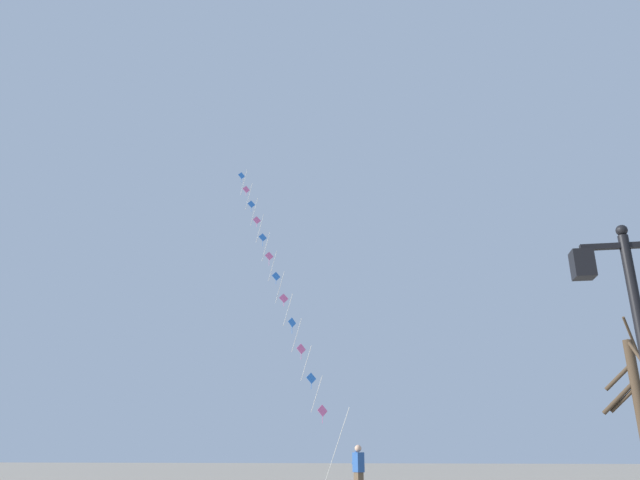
{
  "coord_description": "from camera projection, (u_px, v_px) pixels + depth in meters",
  "views": [
    {
      "loc": [
        -1.06,
        -1.76,
        1.43
      ],
      "look_at": [
        -4.4,
        19.91,
        9.43
      ],
      "focal_mm": 32.96,
      "sensor_mm": 36.0,
      "label": 1
    }
  ],
  "objects": [
    {
      "name": "kite_train",
      "position": [
        277.0,
        278.0,
        28.82
      ],
      "size": [
        7.74,
        10.09,
        17.87
      ],
      "color": "brown",
      "rests_on": "ground_plane"
    },
    {
      "name": "kite_flyer",
      "position": [
        358.0,
        471.0,
        18.81
      ],
      "size": [
        0.47,
        0.6,
        1.71
      ],
      "rotation": [
        0.0,
        0.0,
        2.15
      ],
      "color": "brown",
      "rests_on": "ground_plane"
    },
    {
      "name": "bare_tree",
      "position": [
        639.0,
        415.0,
        16.23
      ],
      "size": [
        1.58,
        1.84,
        5.22
      ],
      "color": "#423323",
      "rests_on": "ground_plane"
    },
    {
      "name": "twin_lantern_lamp_post",
      "position": [
        639.0,
        320.0,
        7.89
      ],
      "size": [
        1.48,
        0.28,
        4.5
      ],
      "color": "black",
      "rests_on": "ground_plane"
    }
  ]
}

